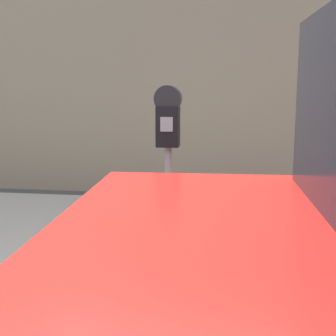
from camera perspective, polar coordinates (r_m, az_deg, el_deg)
The scene contains 2 objects.
sidewalk at distance 4.51m, azimuth 6.94°, elevation -9.11°, with size 24.00×2.80×0.14m.
parking_meter at distance 3.33m, azimuth -0.00°, elevation 3.82°, with size 0.19×0.14×1.40m.
Camera 1 is at (0.07, -2.06, 1.55)m, focal length 50.00 mm.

